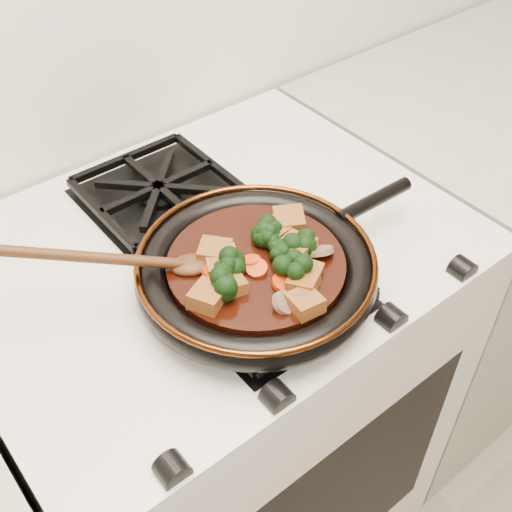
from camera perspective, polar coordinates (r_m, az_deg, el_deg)
stove at (r=1.33m, az=-3.16°, el=-13.35°), size 0.76×0.60×0.90m
burner_grate_front at (r=0.89m, az=1.05°, el=-2.92°), size 0.23×0.23×0.03m
burner_grate_back at (r=1.06m, az=-8.62°, el=5.69°), size 0.23×0.23×0.03m
skillet at (r=0.87m, az=0.12°, el=-1.18°), size 0.46×0.33×0.05m
braising_sauce at (r=0.87m, az=0.00°, el=-1.00°), size 0.24×0.24×0.02m
tofu_cube_0 at (r=0.85m, az=-2.99°, el=-0.57°), size 0.06×0.06×0.03m
tofu_cube_1 at (r=0.80m, az=4.38°, el=-4.17°), size 0.04×0.05×0.03m
tofu_cube_2 at (r=0.82m, az=-2.15°, el=-2.51°), size 0.04×0.04×0.03m
tofu_cube_3 at (r=0.89m, az=1.62°, el=2.16°), size 0.05×0.04×0.03m
tofu_cube_4 at (r=0.87m, az=-3.69°, el=0.31°), size 0.06×0.06×0.03m
tofu_cube_5 at (r=0.87m, az=3.64°, el=0.72°), size 0.06×0.06×0.03m
tofu_cube_6 at (r=0.83m, az=4.23°, el=-2.43°), size 0.05×0.05×0.03m
tofu_cube_7 at (r=0.91m, az=2.96°, el=3.14°), size 0.06×0.06×0.03m
tofu_cube_8 at (r=0.84m, az=4.69°, el=-1.59°), size 0.05×0.05×0.02m
tofu_cube_9 at (r=0.81m, az=-4.29°, el=-3.66°), size 0.06×0.06×0.03m
broccoli_floret_0 at (r=0.87m, az=3.92°, el=0.94°), size 0.07×0.07×0.06m
broccoli_floret_1 at (r=0.86m, az=2.08°, el=0.37°), size 0.09×0.08×0.06m
broccoli_floret_2 at (r=0.81m, az=-2.92°, el=-2.79°), size 0.09×0.08×0.07m
broccoli_floret_3 at (r=0.88m, az=0.92°, el=1.71°), size 0.08×0.08×0.06m
broccoli_floret_4 at (r=0.89m, az=1.15°, el=2.13°), size 0.08×0.09×0.06m
broccoli_floret_5 at (r=0.83m, az=3.13°, el=-1.39°), size 0.08×0.09×0.07m
broccoli_floret_6 at (r=0.84m, az=-2.65°, el=-0.96°), size 0.07×0.07×0.06m
broccoli_floret_7 at (r=0.89m, az=1.20°, el=1.83°), size 0.08×0.08×0.05m
carrot_coin_0 at (r=0.84m, az=-3.79°, el=-1.53°), size 0.03×0.03×0.02m
carrot_coin_1 at (r=0.86m, az=-3.74°, el=-0.54°), size 0.03×0.03×0.01m
carrot_coin_2 at (r=0.83m, az=2.44°, el=-2.38°), size 0.03×0.03×0.02m
carrot_coin_3 at (r=0.85m, az=0.07°, el=-1.13°), size 0.03×0.03×0.02m
carrot_coin_4 at (r=0.86m, az=-0.44°, el=-0.45°), size 0.03×0.03×0.01m
mushroom_slice_0 at (r=0.80m, az=2.46°, el=-4.18°), size 0.04×0.04×0.03m
mushroom_slice_1 at (r=0.87m, az=5.69°, el=0.45°), size 0.05×0.05×0.03m
mushroom_slice_2 at (r=0.81m, az=3.96°, el=-3.49°), size 0.05×0.05×0.03m
wooden_spoon at (r=0.84m, az=-10.75°, el=-0.40°), size 0.15×0.10×0.26m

